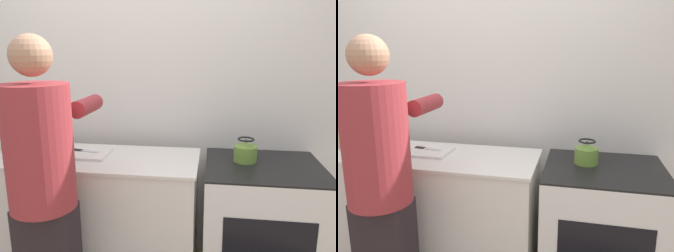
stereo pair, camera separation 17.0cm
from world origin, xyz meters
TOP-DOWN VIEW (x-y plane):
  - wall_back at (0.00, 0.74)m, footprint 8.00×0.05m
  - counter at (-0.41, 0.28)m, footprint 1.69×0.58m
  - oven at (0.87, 0.33)m, footprint 0.75×0.67m
  - person at (-0.36, -0.22)m, footprint 0.39×0.63m
  - cutting_board at (-0.35, 0.31)m, footprint 0.34×0.26m
  - knife at (-0.36, 0.33)m, footprint 0.21×0.07m
  - kettle at (0.75, 0.39)m, footprint 0.15×0.15m
  - bowl_mixing at (-0.67, 0.27)m, footprint 0.18×0.18m
  - canister_jar at (-0.94, 0.40)m, footprint 0.15×0.15m

SIDE VIEW (x-z plane):
  - oven at x=0.87m, z-range 0.00..0.88m
  - counter at x=-0.41m, z-range 0.00..0.91m
  - cutting_board at x=-0.35m, z-range 0.91..0.92m
  - person at x=-0.36m, z-range 0.07..1.76m
  - knife at x=-0.36m, z-range 0.92..0.93m
  - bowl_mixing at x=-0.67m, z-range 0.91..0.96m
  - kettle at x=0.75m, z-range 0.87..1.03m
  - canister_jar at x=-0.94m, z-range 0.91..1.07m
  - wall_back at x=0.00m, z-range 0.00..2.60m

